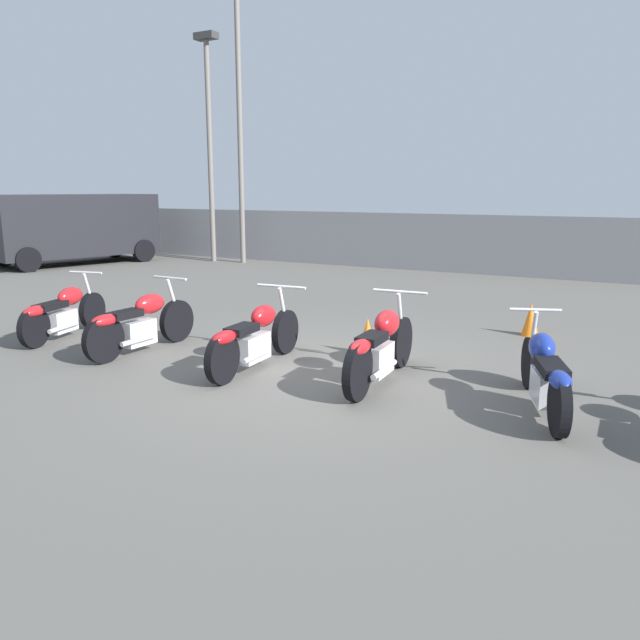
{
  "coord_description": "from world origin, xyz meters",
  "views": [
    {
      "loc": [
        3.71,
        -6.56,
        2.28
      ],
      "look_at": [
        0.0,
        0.21,
        0.65
      ],
      "focal_mm": 35.0,
      "sensor_mm": 36.0,
      "label": 1
    }
  ],
  "objects_px": {
    "light_pole_right": "(239,87)",
    "motorcycle_slot_0": "(63,312)",
    "motorcycle_slot_2": "(254,338)",
    "traffic_cone_near": "(368,337)",
    "motorcycle_slot_1": "(140,323)",
    "traffic_cone_far": "(531,319)",
    "parked_van": "(73,226)",
    "light_pole_left": "(209,129)",
    "motorcycle_slot_3": "(380,347)",
    "motorcycle_slot_4": "(545,373)"
  },
  "relations": [
    {
      "from": "traffic_cone_near",
      "to": "traffic_cone_far",
      "type": "xyz_separation_m",
      "value": [
        1.78,
        2.28,
        0.01
      ]
    },
    {
      "from": "parked_van",
      "to": "traffic_cone_far",
      "type": "height_order",
      "value": "parked_van"
    },
    {
      "from": "motorcycle_slot_1",
      "to": "motorcycle_slot_3",
      "type": "xyz_separation_m",
      "value": [
        3.55,
        0.31,
        0.02
      ]
    },
    {
      "from": "traffic_cone_far",
      "to": "light_pole_left",
      "type": "bearing_deg",
      "value": 151.86
    },
    {
      "from": "motorcycle_slot_1",
      "to": "parked_van",
      "type": "bearing_deg",
      "value": 145.66
    },
    {
      "from": "motorcycle_slot_1",
      "to": "traffic_cone_far",
      "type": "distance_m",
      "value": 5.96
    },
    {
      "from": "motorcycle_slot_0",
      "to": "motorcycle_slot_4",
      "type": "distance_m",
      "value": 7.11
    },
    {
      "from": "motorcycle_slot_0",
      "to": "motorcycle_slot_3",
      "type": "height_order",
      "value": "motorcycle_slot_3"
    },
    {
      "from": "light_pole_right",
      "to": "parked_van",
      "type": "bearing_deg",
      "value": -147.42
    },
    {
      "from": "motorcycle_slot_3",
      "to": "traffic_cone_far",
      "type": "bearing_deg",
      "value": 69.12
    },
    {
      "from": "traffic_cone_near",
      "to": "motorcycle_slot_3",
      "type": "bearing_deg",
      "value": -59.05
    },
    {
      "from": "traffic_cone_near",
      "to": "traffic_cone_far",
      "type": "distance_m",
      "value": 2.9
    },
    {
      "from": "light_pole_right",
      "to": "traffic_cone_far",
      "type": "relative_size",
      "value": 17.35
    },
    {
      "from": "motorcycle_slot_0",
      "to": "motorcycle_slot_3",
      "type": "distance_m",
      "value": 5.24
    },
    {
      "from": "motorcycle_slot_0",
      "to": "motorcycle_slot_2",
      "type": "relative_size",
      "value": 0.89
    },
    {
      "from": "light_pole_right",
      "to": "parked_van",
      "type": "relative_size",
      "value": 1.77
    },
    {
      "from": "traffic_cone_near",
      "to": "traffic_cone_far",
      "type": "relative_size",
      "value": 0.98
    },
    {
      "from": "light_pole_left",
      "to": "motorcycle_slot_0",
      "type": "bearing_deg",
      "value": -64.46
    },
    {
      "from": "light_pole_left",
      "to": "traffic_cone_near",
      "type": "relative_size",
      "value": 13.38
    },
    {
      "from": "light_pole_right",
      "to": "motorcycle_slot_0",
      "type": "bearing_deg",
      "value": -70.14
    },
    {
      "from": "motorcycle_slot_1",
      "to": "parked_van",
      "type": "distance_m",
      "value": 11.75
    },
    {
      "from": "light_pole_right",
      "to": "motorcycle_slot_0",
      "type": "xyz_separation_m",
      "value": [
        3.47,
        -9.6,
        -4.84
      ]
    },
    {
      "from": "light_pole_right",
      "to": "traffic_cone_far",
      "type": "xyz_separation_m",
      "value": [
        9.81,
        -5.95,
        -4.99
      ]
    },
    {
      "from": "motorcycle_slot_2",
      "to": "motorcycle_slot_3",
      "type": "bearing_deg",
      "value": 3.46
    },
    {
      "from": "light_pole_left",
      "to": "parked_van",
      "type": "relative_size",
      "value": 1.33
    },
    {
      "from": "motorcycle_slot_4",
      "to": "traffic_cone_far",
      "type": "bearing_deg",
      "value": 82.05
    },
    {
      "from": "light_pole_left",
      "to": "motorcycle_slot_1",
      "type": "relative_size",
      "value": 3.37
    },
    {
      "from": "traffic_cone_near",
      "to": "light_pole_right",
      "type": "bearing_deg",
      "value": 134.27
    },
    {
      "from": "motorcycle_slot_0",
      "to": "parked_van",
      "type": "bearing_deg",
      "value": 125.53
    },
    {
      "from": "light_pole_right",
      "to": "motorcycle_slot_3",
      "type": "height_order",
      "value": "light_pole_right"
    },
    {
      "from": "traffic_cone_near",
      "to": "traffic_cone_far",
      "type": "bearing_deg",
      "value": 52.05
    },
    {
      "from": "parked_van",
      "to": "traffic_cone_far",
      "type": "bearing_deg",
      "value": 3.33
    },
    {
      "from": "light_pole_left",
      "to": "light_pole_right",
      "type": "height_order",
      "value": "light_pole_right"
    },
    {
      "from": "light_pole_left",
      "to": "parked_van",
      "type": "xyz_separation_m",
      "value": [
        -3.28,
        -2.63,
        -2.91
      ]
    },
    {
      "from": "traffic_cone_far",
      "to": "traffic_cone_near",
      "type": "bearing_deg",
      "value": -127.95
    },
    {
      "from": "parked_van",
      "to": "motorcycle_slot_1",
      "type": "bearing_deg",
      "value": -20.04
    },
    {
      "from": "motorcycle_slot_0",
      "to": "light_pole_left",
      "type": "bearing_deg",
      "value": 102.3
    },
    {
      "from": "motorcycle_slot_0",
      "to": "motorcycle_slot_4",
      "type": "relative_size",
      "value": 0.98
    },
    {
      "from": "light_pole_left",
      "to": "motorcycle_slot_4",
      "type": "relative_size",
      "value": 3.44
    },
    {
      "from": "motorcycle_slot_0",
      "to": "motorcycle_slot_1",
      "type": "height_order",
      "value": "motorcycle_slot_1"
    },
    {
      "from": "motorcycle_slot_3",
      "to": "traffic_cone_near",
      "type": "bearing_deg",
      "value": 117.98
    },
    {
      "from": "motorcycle_slot_0",
      "to": "motorcycle_slot_3",
      "type": "bearing_deg",
      "value": -10.61
    },
    {
      "from": "light_pole_left",
      "to": "traffic_cone_far",
      "type": "height_order",
      "value": "light_pole_left"
    },
    {
      "from": "motorcycle_slot_2",
      "to": "motorcycle_slot_3",
      "type": "distance_m",
      "value": 1.68
    },
    {
      "from": "light_pole_right",
      "to": "motorcycle_slot_0",
      "type": "relative_size",
      "value": 4.65
    },
    {
      "from": "traffic_cone_far",
      "to": "motorcycle_slot_1",
      "type": "bearing_deg",
      "value": -141.35
    },
    {
      "from": "light_pole_right",
      "to": "motorcycle_slot_2",
      "type": "distance_m",
      "value": 12.82
    },
    {
      "from": "motorcycle_slot_2",
      "to": "traffic_cone_near",
      "type": "height_order",
      "value": "motorcycle_slot_2"
    },
    {
      "from": "motorcycle_slot_2",
      "to": "motorcycle_slot_4",
      "type": "distance_m",
      "value": 3.55
    },
    {
      "from": "parked_van",
      "to": "traffic_cone_far",
      "type": "distance_m",
      "value": 14.52
    }
  ]
}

